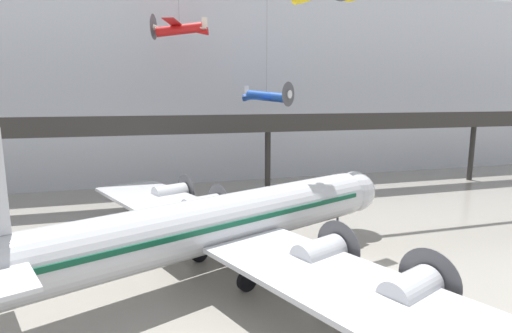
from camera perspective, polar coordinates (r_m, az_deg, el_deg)
ground_plane at (r=28.84m, az=16.25°, el=-14.23°), size 260.00×260.00×0.00m
hangar_back_wall at (r=57.26m, az=-1.48°, el=11.66°), size 140.00×3.00×26.83m
mezzanine_walkway at (r=46.57m, az=2.08°, el=5.53°), size 110.00×3.20×9.74m
airliner_silver_main at (r=25.92m, az=-5.86°, el=-8.24°), size 30.62×35.92×10.28m
suspended_plane_red_highwing at (r=48.42m, az=-10.89°, el=18.73°), size 6.73×7.92×5.38m
suspended_plane_blue_trainer at (r=47.44m, az=1.53°, el=9.97°), size 6.82×6.54×12.56m
info_sign_pedestal at (r=30.71m, az=13.07°, el=-11.66°), size 0.44×0.68×1.24m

